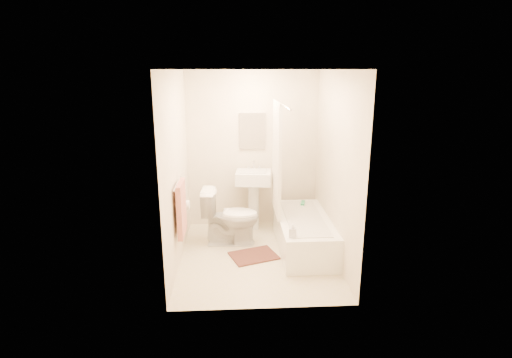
{
  "coord_description": "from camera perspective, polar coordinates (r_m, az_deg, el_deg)",
  "views": [
    {
      "loc": [
        -0.29,
        -4.84,
        2.4
      ],
      "look_at": [
        0.0,
        0.25,
        1.0
      ],
      "focal_mm": 28.0,
      "sensor_mm": 36.0,
      "label": 1
    }
  ],
  "objects": [
    {
      "name": "bathtub",
      "position": [
        5.6,
        6.78,
        -7.64
      ],
      "size": [
        0.69,
        1.58,
        0.44
      ],
      "primitive_type": null,
      "color": "white",
      "rests_on": "floor"
    },
    {
      "name": "curtain_rod",
      "position": [
        4.99,
        3.61,
        10.74
      ],
      "size": [
        0.03,
        1.7,
        0.03
      ],
      "primitive_type": "cylinder",
      "rotation": [
        1.57,
        0.0,
        0.0
      ],
      "color": "silver",
      "rests_on": "wall_back"
    },
    {
      "name": "toilet_paper",
      "position": [
        5.28,
        -10.08,
        -3.67
      ],
      "size": [
        0.11,
        0.12,
        0.12
      ],
      "primitive_type": "cylinder",
      "rotation": [
        0.0,
        1.57,
        0.0
      ],
      "color": "white",
      "rests_on": "wall_left"
    },
    {
      "name": "towel_bar",
      "position": [
        4.81,
        -11.15,
        -0.59
      ],
      "size": [
        0.02,
        0.6,
        0.02
      ],
      "primitive_type": "cylinder",
      "rotation": [
        1.57,
        0.0,
        0.0
      ],
      "color": "silver",
      "rests_on": "wall_left"
    },
    {
      "name": "soap_bottle",
      "position": [
        4.86,
        5.26,
        -7.35
      ],
      "size": [
        0.1,
        0.1,
        0.17
      ],
      "primitive_type": "imported",
      "rotation": [
        0.0,
        0.0,
        -0.31
      ],
      "color": "white",
      "rests_on": "bathtub"
    },
    {
      "name": "floor",
      "position": [
        5.4,
        0.15,
        -10.99
      ],
      "size": [
        2.4,
        2.4,
        0.0
      ],
      "primitive_type": "plane",
      "color": "beige",
      "rests_on": "ground"
    },
    {
      "name": "mirror",
      "position": [
        6.09,
        -0.5,
        6.86
      ],
      "size": [
        0.4,
        0.03,
        0.55
      ],
      "primitive_type": "cube",
      "color": "white",
      "rests_on": "wall_back"
    },
    {
      "name": "scrub_brush",
      "position": [
        6.04,
        6.72,
        -3.43
      ],
      "size": [
        0.1,
        0.19,
        0.04
      ],
      "primitive_type": "cube",
      "rotation": [
        0.0,
        0.0,
        -0.25
      ],
      "color": "#319962",
      "rests_on": "bathtub"
    },
    {
      "name": "wall_right",
      "position": [
        5.14,
        11.36,
        1.58
      ],
      "size": [
        0.02,
        2.4,
        2.4
      ],
      "primitive_type": "cube",
      "color": "beige",
      "rests_on": "ground"
    },
    {
      "name": "wall_back",
      "position": [
        6.16,
        -0.5,
        4.13
      ],
      "size": [
        2.0,
        0.02,
        2.4
      ],
      "primitive_type": "cube",
      "color": "beige",
      "rests_on": "ground"
    },
    {
      "name": "towel",
      "position": [
        4.9,
        -10.61,
        -4.19
      ],
      "size": [
        0.06,
        0.45,
        0.66
      ],
      "primitive_type": "cube",
      "color": "#CC7266",
      "rests_on": "towel_bar"
    },
    {
      "name": "sink",
      "position": [
        6.09,
        -0.35,
        -2.74
      ],
      "size": [
        0.56,
        0.47,
        1.01
      ],
      "primitive_type": null,
      "rotation": [
        0.0,
        0.0,
        -0.11
      ],
      "color": "white",
      "rests_on": "floor"
    },
    {
      "name": "ceiling",
      "position": [
        4.84,
        0.17,
        15.38
      ],
      "size": [
        2.4,
        2.4,
        0.0
      ],
      "primitive_type": "plane",
      "color": "white",
      "rests_on": "ground"
    },
    {
      "name": "toilet",
      "position": [
        5.66,
        -3.68,
        -5.42
      ],
      "size": [
        0.83,
        0.5,
        0.79
      ],
      "primitive_type": "imported",
      "rotation": [
        0.0,
        0.0,
        1.51
      ],
      "color": "white",
      "rests_on": "floor"
    },
    {
      "name": "bath_mat",
      "position": [
        5.4,
        -0.33,
        -10.89
      ],
      "size": [
        0.7,
        0.61,
        0.02
      ],
      "primitive_type": "cube",
      "rotation": [
        0.0,
        0.0,
        0.34
      ],
      "color": "#48211D",
      "rests_on": "floor"
    },
    {
      "name": "wall_left",
      "position": [
        5.03,
        -11.28,
        1.27
      ],
      "size": [
        0.02,
        2.4,
        2.4
      ],
      "primitive_type": "cube",
      "color": "beige",
      "rests_on": "ground"
    },
    {
      "name": "shower_curtain",
      "position": [
        5.49,
        2.98,
        2.95
      ],
      "size": [
        0.04,
        0.8,
        1.55
      ],
      "primitive_type": "cube",
      "color": "silver",
      "rests_on": "curtain_rod"
    }
  ]
}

